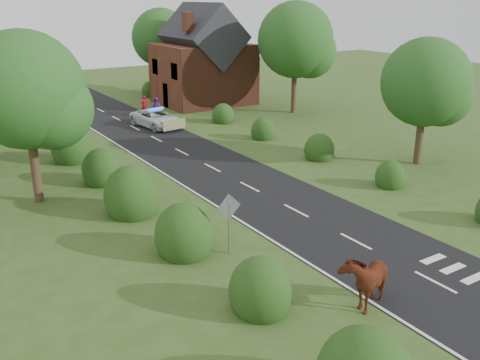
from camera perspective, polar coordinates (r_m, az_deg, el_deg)
ground at (r=23.04m, az=12.24°, el=-6.45°), size 120.00×120.00×0.00m
road at (r=34.46m, az=-5.47°, el=2.59°), size 6.00×70.00×0.02m
road_markings at (r=32.00m, az=-6.29°, el=1.28°), size 4.96×70.00×0.01m
hedgerow_left at (r=28.92m, az=-13.93°, el=0.36°), size 2.75×50.41×3.00m
hedgerow_right at (r=34.81m, az=7.13°, el=3.62°), size 2.10×45.78×2.10m
tree_left_a at (r=27.17m, az=-21.32°, el=8.44°), size 5.74×5.60×8.38m
tree_right_a at (r=33.60m, az=19.58°, el=9.44°), size 5.33×5.20×7.56m
tree_right_b at (r=46.81m, az=6.34°, el=14.33°), size 6.56×6.40×9.40m
tree_right_c at (r=57.82m, az=-8.11°, el=14.57°), size 6.15×6.00×8.58m
road_sign at (r=20.90m, az=-1.18°, el=-3.75°), size 1.06×0.08×2.53m
house at (r=51.10m, az=-3.96°, el=12.37°), size 8.00×7.40×9.17m
cow at (r=18.46m, az=13.15°, el=-10.50°), size 2.57×1.97×1.62m
police_van at (r=42.35m, az=-8.94°, el=6.50°), size 2.95×5.17×1.50m
pedestrian_red at (r=46.71m, az=-10.17°, el=7.83°), size 0.68×0.50×1.70m
pedestrian_purple at (r=45.74m, az=-8.93°, el=7.66°), size 1.04×1.04×1.70m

